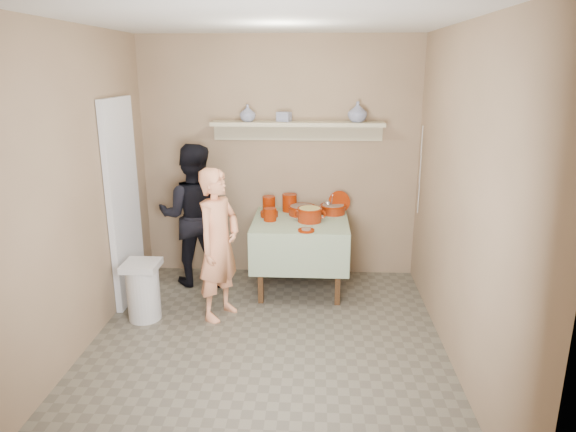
# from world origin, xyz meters

# --- Properties ---
(ground) EXTENTS (3.50, 3.50, 0.00)m
(ground) POSITION_xyz_m (0.00, 0.00, 0.00)
(ground) COLOR #605A4B
(ground) RESTS_ON ground
(tile_panel) EXTENTS (0.06, 0.70, 2.00)m
(tile_panel) POSITION_xyz_m (-1.46, 0.95, 1.00)
(tile_panel) COLOR silver
(tile_panel) RESTS_ON ground
(plate_stack_a) EXTENTS (0.14, 0.14, 0.18)m
(plate_stack_a) POSITION_xyz_m (-0.10, 1.52, 0.85)
(plate_stack_a) COLOR #721803
(plate_stack_a) RESTS_ON serving_table
(plate_stack_b) EXTENTS (0.16, 0.16, 0.19)m
(plate_stack_b) POSITION_xyz_m (0.12, 1.59, 0.86)
(plate_stack_b) COLOR #721803
(plate_stack_b) RESTS_ON serving_table
(bowl_stack) EXTENTS (0.13, 0.13, 0.13)m
(bowl_stack) POSITION_xyz_m (-0.06, 1.22, 0.83)
(bowl_stack) COLOR #721803
(bowl_stack) RESTS_ON serving_table
(empty_bowl) EXTENTS (0.18, 0.18, 0.05)m
(empty_bowl) POSITION_xyz_m (-0.08, 1.37, 0.79)
(empty_bowl) COLOR #721803
(empty_bowl) RESTS_ON serving_table
(propped_lid) EXTENTS (0.25, 0.14, 0.22)m
(propped_lid) POSITION_xyz_m (0.66, 1.57, 0.88)
(propped_lid) COLOR #721803
(propped_lid) RESTS_ON serving_table
(vase_right) EXTENTS (0.23, 0.23, 0.21)m
(vase_right) POSITION_xyz_m (0.82, 1.62, 1.82)
(vase_right) COLOR navy
(vase_right) RESTS_ON wall_shelf
(vase_left) EXTENTS (0.22, 0.22, 0.17)m
(vase_left) POSITION_xyz_m (-0.32, 1.62, 1.81)
(vase_left) COLOR navy
(vase_left) RESTS_ON wall_shelf
(ceramic_box) EXTENTS (0.16, 0.14, 0.10)m
(ceramic_box) POSITION_xyz_m (0.06, 1.64, 1.77)
(ceramic_box) COLOR navy
(ceramic_box) RESTS_ON wall_shelf
(person_cook) EXTENTS (0.53, 0.61, 1.42)m
(person_cook) POSITION_xyz_m (-0.48, 0.61, 0.71)
(person_cook) COLOR #EC9466
(person_cook) RESTS_ON ground
(person_helper) EXTENTS (0.79, 0.64, 1.52)m
(person_helper) POSITION_xyz_m (-0.89, 1.38, 0.76)
(person_helper) COLOR black
(person_helper) RESTS_ON ground
(room_shell) EXTENTS (3.04, 3.54, 2.62)m
(room_shell) POSITION_xyz_m (0.00, 0.00, 1.61)
(room_shell) COLOR #96795C
(room_shell) RESTS_ON ground
(serving_table) EXTENTS (0.97, 0.97, 0.76)m
(serving_table) POSITION_xyz_m (0.25, 1.28, 0.64)
(serving_table) COLOR #4C2D16
(serving_table) RESTS_ON ground
(cazuela_meat_a) EXTENTS (0.30, 0.30, 0.10)m
(cazuela_meat_a) POSITION_xyz_m (0.26, 1.45, 0.82)
(cazuela_meat_a) COLOR #6A1808
(cazuela_meat_a) RESTS_ON serving_table
(cazuela_meat_b) EXTENTS (0.28, 0.28, 0.10)m
(cazuela_meat_b) POSITION_xyz_m (0.59, 1.52, 0.82)
(cazuela_meat_b) COLOR #6A1808
(cazuela_meat_b) RESTS_ON serving_table
(ladle) EXTENTS (0.08, 0.26, 0.19)m
(ladle) POSITION_xyz_m (0.54, 1.53, 0.87)
(ladle) COLOR silver
(ladle) RESTS_ON cazuela_meat_b
(cazuela_rice) EXTENTS (0.33, 0.25, 0.14)m
(cazuela_rice) POSITION_xyz_m (0.34, 1.21, 0.85)
(cazuela_rice) COLOR #6A1808
(cazuela_rice) RESTS_ON serving_table
(front_plate) EXTENTS (0.16, 0.16, 0.03)m
(front_plate) POSITION_xyz_m (0.32, 0.89, 0.77)
(front_plate) COLOR #721803
(front_plate) RESTS_ON serving_table
(wall_shelf) EXTENTS (1.80, 0.25, 0.21)m
(wall_shelf) POSITION_xyz_m (0.20, 1.65, 1.67)
(wall_shelf) COLOR #B9AD89
(wall_shelf) RESTS_ON room_shell
(trash_bin) EXTENTS (0.32, 0.32, 0.56)m
(trash_bin) POSITION_xyz_m (-1.18, 0.51, 0.28)
(trash_bin) COLOR silver
(trash_bin) RESTS_ON ground
(electrical_cord) EXTENTS (0.01, 0.05, 0.90)m
(electrical_cord) POSITION_xyz_m (1.47, 1.48, 1.25)
(electrical_cord) COLOR silver
(electrical_cord) RESTS_ON wall_shelf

